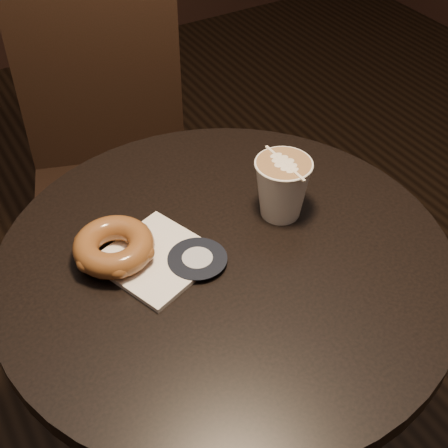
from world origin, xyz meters
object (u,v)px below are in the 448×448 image
at_px(chair, 109,147).
at_px(doughnut, 114,246).
at_px(latte_cup, 282,189).
at_px(pastry_bag, 157,258).
at_px(cafe_table, 225,337).

relative_size(chair, doughnut, 8.03).
bearing_deg(latte_cup, pastry_bag, 179.19).
bearing_deg(pastry_bag, cafe_table, -45.24).
distance_m(cafe_table, doughnut, 0.28).
relative_size(pastry_bag, latte_cup, 1.46).
xyz_separation_m(chair, latte_cup, (0.08, -0.60, 0.26)).
relative_size(cafe_table, doughnut, 6.17).
relative_size(cafe_table, latte_cup, 7.39).
distance_m(chair, latte_cup, 0.66).
distance_m(cafe_table, latte_cup, 0.28).
height_order(chair, doughnut, chair).
relative_size(cafe_table, pastry_bag, 5.07).
xyz_separation_m(doughnut, latte_cup, (0.27, -0.04, 0.02)).
relative_size(chair, latte_cup, 9.63).
height_order(chair, latte_cup, chair).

